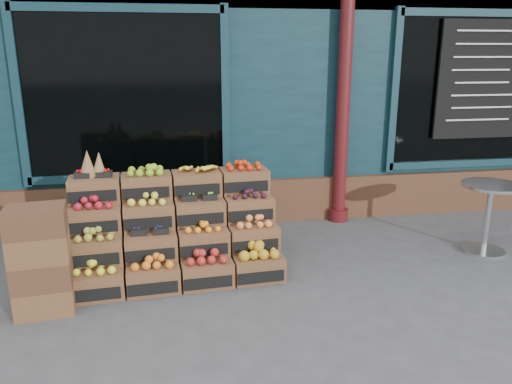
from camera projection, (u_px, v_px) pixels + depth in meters
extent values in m
plane|color=#47474A|center=(288.00, 294.00, 4.87)|extent=(60.00, 60.00, 0.00)
cube|color=#0F2C35|center=(225.00, 45.00, 9.15)|extent=(12.00, 6.00, 4.80)
cube|color=#0F2C35|center=(251.00, 113.00, 6.60)|extent=(12.00, 0.12, 3.00)
cube|color=#4F301F|center=(252.00, 201.00, 6.86)|extent=(12.00, 0.18, 0.60)
cube|color=black|center=(125.00, 96.00, 6.20)|extent=(2.40, 0.06, 2.00)
cube|color=black|center=(477.00, 91.00, 6.99)|extent=(2.40, 0.06, 2.00)
cylinder|color=#4D1114|center=(343.00, 105.00, 6.58)|extent=(0.18, 0.18, 3.20)
cube|color=black|center=(482.00, 80.00, 6.87)|extent=(1.30, 0.04, 1.60)
cube|color=brown|center=(97.00, 284.00, 4.80)|extent=(0.54, 0.39, 0.26)
cube|color=black|center=(96.00, 295.00, 4.63)|extent=(0.47, 0.05, 0.12)
cube|color=yellow|center=(96.00, 267.00, 4.76)|extent=(0.43, 0.30, 0.08)
cube|color=brown|center=(153.00, 278.00, 4.92)|extent=(0.54, 0.39, 0.26)
cube|color=black|center=(154.00, 289.00, 4.75)|extent=(0.47, 0.05, 0.12)
cube|color=orange|center=(152.00, 262.00, 4.88)|extent=(0.43, 0.30, 0.09)
cube|color=brown|center=(207.00, 272.00, 5.04)|extent=(0.54, 0.39, 0.26)
cube|color=black|center=(210.00, 283.00, 4.87)|extent=(0.47, 0.05, 0.12)
cube|color=maroon|center=(206.00, 256.00, 5.00)|extent=(0.43, 0.30, 0.10)
cube|color=brown|center=(258.00, 267.00, 5.16)|extent=(0.54, 0.39, 0.26)
cube|color=black|center=(262.00, 277.00, 4.99)|extent=(0.47, 0.05, 0.12)
cube|color=#B88A1C|center=(258.00, 250.00, 5.11)|extent=(0.43, 0.30, 0.12)
cube|color=brown|center=(96.00, 250.00, 4.94)|extent=(0.54, 0.39, 0.26)
cube|color=black|center=(95.00, 260.00, 4.77)|extent=(0.47, 0.05, 0.12)
cube|color=olive|center=(95.00, 234.00, 4.89)|extent=(0.43, 0.30, 0.09)
cube|color=brown|center=(151.00, 246.00, 5.06)|extent=(0.54, 0.39, 0.26)
cube|color=black|center=(152.00, 255.00, 4.89)|extent=(0.47, 0.05, 0.12)
cube|color=#22274D|center=(150.00, 232.00, 5.02)|extent=(0.43, 0.30, 0.03)
cube|color=brown|center=(203.00, 241.00, 5.18)|extent=(0.54, 0.39, 0.26)
cube|color=black|center=(206.00, 250.00, 5.01)|extent=(0.47, 0.05, 0.12)
cube|color=orange|center=(203.00, 226.00, 5.13)|extent=(0.43, 0.30, 0.07)
cube|color=brown|center=(253.00, 237.00, 5.30)|extent=(0.54, 0.39, 0.26)
cube|color=black|center=(257.00, 246.00, 5.13)|extent=(0.47, 0.05, 0.12)
cube|color=#EF8143|center=(253.00, 222.00, 5.25)|extent=(0.43, 0.30, 0.08)
cube|color=brown|center=(95.00, 219.00, 5.07)|extent=(0.54, 0.39, 0.26)
cube|color=black|center=(94.00, 228.00, 4.90)|extent=(0.47, 0.05, 0.12)
cube|color=#A91725|center=(94.00, 203.00, 5.02)|extent=(0.43, 0.30, 0.09)
cube|color=brown|center=(149.00, 215.00, 5.19)|extent=(0.54, 0.39, 0.26)
cube|color=black|center=(150.00, 223.00, 5.02)|extent=(0.47, 0.05, 0.12)
cube|color=yellow|center=(148.00, 199.00, 5.14)|extent=(0.43, 0.30, 0.09)
cube|color=brown|center=(200.00, 211.00, 5.31)|extent=(0.54, 0.39, 0.26)
cube|color=black|center=(202.00, 219.00, 5.14)|extent=(0.47, 0.05, 0.12)
cube|color=#72B93B|center=(199.00, 199.00, 5.27)|extent=(0.43, 0.30, 0.03)
cube|color=brown|center=(249.00, 208.00, 5.43)|extent=(0.54, 0.39, 0.26)
cube|color=black|center=(253.00, 215.00, 5.26)|extent=(0.47, 0.05, 0.12)
cube|color=black|center=(248.00, 194.00, 5.39)|extent=(0.43, 0.30, 0.07)
cube|color=brown|center=(95.00, 189.00, 5.20)|extent=(0.54, 0.39, 0.26)
cube|color=black|center=(94.00, 197.00, 5.03)|extent=(0.47, 0.05, 0.12)
cube|color=#B10E09|center=(93.00, 176.00, 5.16)|extent=(0.43, 0.30, 0.03)
cube|color=brown|center=(147.00, 186.00, 5.32)|extent=(0.54, 0.39, 0.26)
cube|color=black|center=(147.00, 193.00, 5.15)|extent=(0.47, 0.05, 0.12)
cube|color=#85A921|center=(146.00, 170.00, 5.28)|extent=(0.43, 0.30, 0.09)
cube|color=brown|center=(197.00, 183.00, 5.44)|extent=(0.54, 0.39, 0.26)
cube|color=black|center=(199.00, 190.00, 5.27)|extent=(0.47, 0.05, 0.12)
cube|color=yellow|center=(196.00, 168.00, 5.40)|extent=(0.43, 0.30, 0.08)
cube|color=brown|center=(244.00, 180.00, 5.56)|extent=(0.54, 0.39, 0.26)
cube|color=black|center=(248.00, 187.00, 5.39)|extent=(0.47, 0.05, 0.12)
cube|color=red|center=(244.00, 166.00, 5.52)|extent=(0.43, 0.30, 0.08)
cube|color=#4F301F|center=(179.00, 266.00, 5.19)|extent=(2.13, 0.49, 0.26)
cube|color=#4F301F|center=(176.00, 247.00, 5.35)|extent=(2.13, 0.49, 0.51)
cube|color=#4F301F|center=(174.00, 229.00, 5.52)|extent=(2.13, 0.49, 0.77)
cone|color=olive|center=(87.00, 164.00, 5.12)|extent=(0.18, 0.18, 0.30)
cone|color=olive|center=(99.00, 164.00, 5.18)|extent=(0.16, 0.16, 0.26)
cube|color=brown|center=(45.00, 299.00, 4.51)|extent=(0.54, 0.40, 0.25)
cube|color=#4F301F|center=(42.00, 274.00, 4.44)|extent=(0.54, 0.40, 0.25)
cube|color=brown|center=(39.00, 248.00, 4.37)|extent=(0.54, 0.40, 0.25)
cube|color=#4F301F|center=(35.00, 221.00, 4.31)|extent=(0.54, 0.40, 0.25)
cylinder|color=silver|center=(483.00, 250.00, 5.89)|extent=(0.48, 0.48, 0.03)
cylinder|color=silver|center=(487.00, 219.00, 5.79)|extent=(0.07, 0.07, 0.79)
cylinder|color=silver|center=(492.00, 185.00, 5.68)|extent=(0.66, 0.66, 0.03)
imported|color=#13451D|center=(122.00, 151.00, 7.15)|extent=(0.71, 0.51, 1.80)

